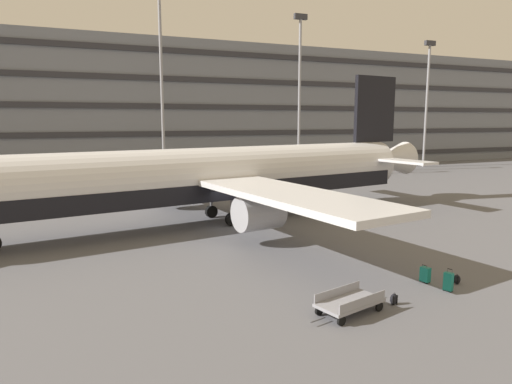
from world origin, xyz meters
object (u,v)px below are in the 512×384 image
suitcase_red (425,274)px  baggage_cart (350,302)px  backpack_purple (394,299)px  backpack_scuffed (457,279)px  suitcase_upright (448,281)px  airliner (209,177)px

suitcase_red → baggage_cart: (-5.00, -1.43, 0.05)m
backpack_purple → backpack_scuffed: (4.12, 0.74, -0.02)m
suitcase_upright → baggage_cart: suitcase_upright is taller
airliner → suitcase_upright: (5.38, -16.40, -2.83)m
suitcase_upright → baggage_cart: 5.13m
backpack_purple → backpack_scuffed: backpack_purple is taller
backpack_purple → baggage_cart: size_ratio=0.15×
suitcase_upright → airliner: bearing=108.2°
backpack_purple → baggage_cart: baggage_cart is taller
airliner → baggage_cart: bearing=-89.1°
backpack_purple → baggage_cart: (-2.06, 0.01, 0.21)m
suitcase_upright → backpack_purple: size_ratio=1.92×
suitcase_red → backpack_purple: size_ratio=1.61×
suitcase_red → backpack_purple: (-2.95, -1.44, -0.16)m
baggage_cart → airliner: bearing=90.9°
backpack_scuffed → suitcase_upright: bearing=-154.4°
suitcase_upright → backpack_scuffed: (1.06, 0.51, -0.23)m
backpack_scuffed → backpack_purple: bearing=-169.8°
suitcase_upright → baggage_cart: size_ratio=0.29×
suitcase_red → baggage_cart: 5.20m
suitcase_red → suitcase_upright: size_ratio=0.84×
suitcase_red → backpack_scuffed: bearing=-30.8°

